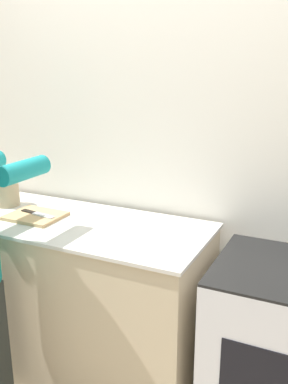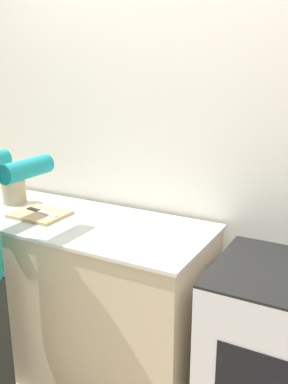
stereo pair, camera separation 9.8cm
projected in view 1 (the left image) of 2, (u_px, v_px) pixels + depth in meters
The scene contains 5 objects.
wall_back at pixel (165, 150), 2.40m from camera, with size 8.00×0.05×2.60m.
counter at pixel (71, 296), 2.47m from camera, with size 1.58×0.65×0.94m.
cutting_board at pixel (35, 216), 2.38m from camera, with size 0.30×0.25×0.02m.
knife at pixel (37, 214), 2.38m from camera, with size 0.24×0.07×0.01m.
canister_jar at pixel (7, 192), 2.58m from camera, with size 0.15×0.15×0.16m.
Camera 1 is at (0.91, -1.50, 1.74)m, focal length 40.00 mm.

